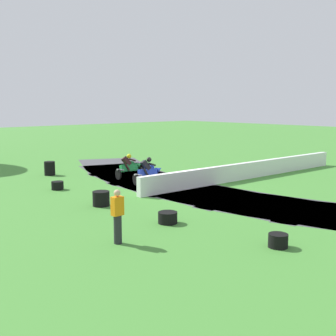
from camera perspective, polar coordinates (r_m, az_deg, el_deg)
ground_plane at (r=20.63m, az=2.12°, el=-2.89°), size 120.00×120.00×0.00m
track_asphalt at (r=21.18m, az=3.78°, el=-2.59°), size 8.13×26.39×0.01m
safety_barrier at (r=24.16m, az=11.01°, el=-0.26°), size 15.45×0.98×0.90m
motorcycle_lead_green at (r=23.81m, az=-5.15°, el=0.18°), size 1.71×0.98×1.42m
motorcycle_chase_blue at (r=21.99m, az=-2.58°, el=-0.43°), size 1.71×1.01×1.43m
tire_stack_near at (r=25.58m, az=-15.58°, el=-0.05°), size 0.62×0.62×0.80m
tire_stack_mid_a at (r=21.22m, az=-14.59°, el=-2.29°), size 0.58×0.58×0.40m
tire_stack_mid_b at (r=17.50m, az=-8.96°, el=-4.07°), size 0.69×0.69×0.60m
tire_stack_far at (r=14.84m, az=-0.04°, el=-6.66°), size 0.67×0.67×0.40m
tire_stack_extra_a at (r=12.84m, az=14.54°, el=-9.40°), size 0.57×0.57×0.40m
track_marshal at (r=12.68m, az=-6.78°, el=-6.50°), size 0.34×0.24×1.63m
traffic_cone at (r=26.00m, az=7.59°, el=-0.07°), size 0.28×0.28×0.44m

